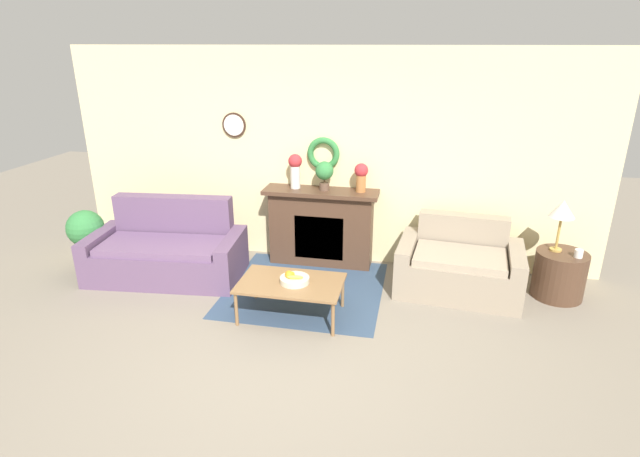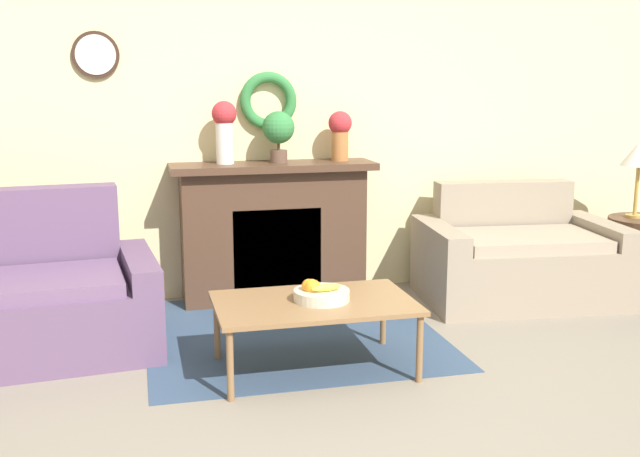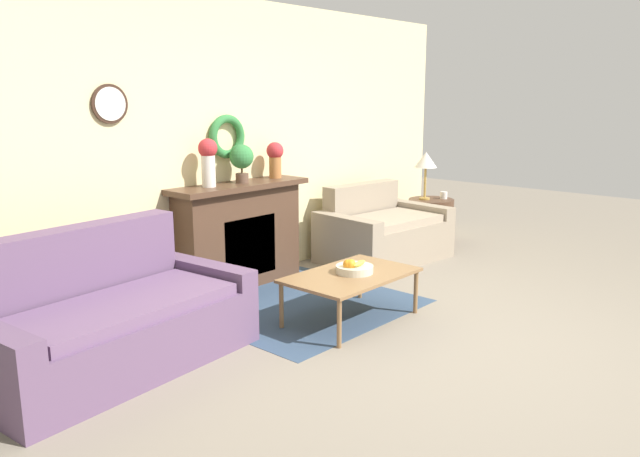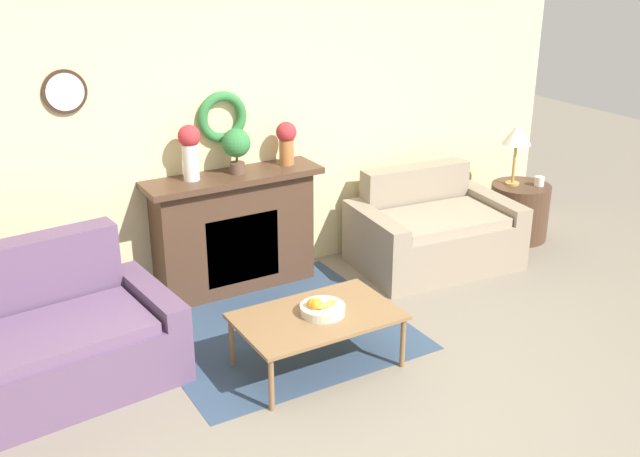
{
  "view_description": "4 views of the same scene",
  "coord_description": "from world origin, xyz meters",
  "px_view_note": "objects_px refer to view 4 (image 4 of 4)",
  "views": [
    {
      "loc": [
        1.15,
        -3.51,
        2.74
      ],
      "look_at": [
        0.11,
        1.56,
        0.79
      ],
      "focal_mm": 28.0,
      "sensor_mm": 36.0,
      "label": 1
    },
    {
      "loc": [
        -0.99,
        -2.82,
        1.58
      ],
      "look_at": [
        0.07,
        1.45,
        0.7
      ],
      "focal_mm": 42.0,
      "sensor_mm": 36.0,
      "label": 2
    },
    {
      "loc": [
        -3.85,
        -2.06,
        1.81
      ],
      "look_at": [
        -0.1,
        1.3,
        0.73
      ],
      "focal_mm": 35.0,
      "sensor_mm": 36.0,
      "label": 3
    },
    {
      "loc": [
        -2.3,
        -2.86,
        2.78
      ],
      "look_at": [
        0.1,
        1.25,
        0.89
      ],
      "focal_mm": 42.0,
      "sensor_mm": 36.0,
      "label": 4
    }
  ],
  "objects_px": {
    "fireplace": "(234,231)",
    "potted_plant_on_mantel": "(236,145)",
    "side_table_by_loveseat": "(519,211)",
    "vase_on_mantel_right": "(286,140)",
    "mug": "(539,181)",
    "vase_on_mantel_left": "(190,148)",
    "couch_left": "(27,350)",
    "table_lamp": "(517,136)",
    "fruit_bowl": "(321,308)",
    "coffee_table": "(317,319)",
    "loveseat_right": "(432,232)"
  },
  "relations": [
    {
      "from": "coffee_table",
      "to": "side_table_by_loveseat",
      "type": "height_order",
      "value": "side_table_by_loveseat"
    },
    {
      "from": "couch_left",
      "to": "side_table_by_loveseat",
      "type": "bearing_deg",
      "value": -0.91
    },
    {
      "from": "coffee_table",
      "to": "vase_on_mantel_left",
      "type": "relative_size",
      "value": 2.49
    },
    {
      "from": "couch_left",
      "to": "coffee_table",
      "type": "bearing_deg",
      "value": -26.31
    },
    {
      "from": "couch_left",
      "to": "potted_plant_on_mantel",
      "type": "bearing_deg",
      "value": 16.3
    },
    {
      "from": "side_table_by_loveseat",
      "to": "vase_on_mantel_right",
      "type": "bearing_deg",
      "value": 170.77
    },
    {
      "from": "fireplace",
      "to": "table_lamp",
      "type": "bearing_deg",
      "value": -6.56
    },
    {
      "from": "coffee_table",
      "to": "vase_on_mantel_left",
      "type": "xyz_separation_m",
      "value": [
        -0.3,
        1.41,
        0.89
      ]
    },
    {
      "from": "side_table_by_loveseat",
      "to": "table_lamp",
      "type": "distance_m",
      "value": 0.75
    },
    {
      "from": "side_table_by_loveseat",
      "to": "vase_on_mantel_right",
      "type": "relative_size",
      "value": 1.57
    },
    {
      "from": "table_lamp",
      "to": "mug",
      "type": "height_order",
      "value": "table_lamp"
    },
    {
      "from": "side_table_by_loveseat",
      "to": "vase_on_mantel_left",
      "type": "distance_m",
      "value": 3.33
    },
    {
      "from": "vase_on_mantel_left",
      "to": "vase_on_mantel_right",
      "type": "bearing_deg",
      "value": 0.0
    },
    {
      "from": "couch_left",
      "to": "coffee_table",
      "type": "relative_size",
      "value": 1.77
    },
    {
      "from": "mug",
      "to": "vase_on_mantel_right",
      "type": "distance_m",
      "value": 2.57
    },
    {
      "from": "table_lamp",
      "to": "potted_plant_on_mantel",
      "type": "relative_size",
      "value": 1.62
    },
    {
      "from": "table_lamp",
      "to": "vase_on_mantel_right",
      "type": "xyz_separation_m",
      "value": [
        -2.26,
        0.32,
        0.19
      ]
    },
    {
      "from": "potted_plant_on_mantel",
      "to": "table_lamp",
      "type": "bearing_deg",
      "value": -6.35
    },
    {
      "from": "fireplace",
      "to": "potted_plant_on_mantel",
      "type": "distance_m",
      "value": 0.72
    },
    {
      "from": "fireplace",
      "to": "side_table_by_loveseat",
      "type": "bearing_deg",
      "value": -7.52
    },
    {
      "from": "vase_on_mantel_right",
      "to": "table_lamp",
      "type": "bearing_deg",
      "value": -8.12
    },
    {
      "from": "fruit_bowl",
      "to": "vase_on_mantel_right",
      "type": "relative_size",
      "value": 0.86
    },
    {
      "from": "fruit_bowl",
      "to": "loveseat_right",
      "type": "bearing_deg",
      "value": 29.57
    },
    {
      "from": "fireplace",
      "to": "vase_on_mantel_right",
      "type": "xyz_separation_m",
      "value": [
        0.5,
        0.01,
        0.7
      ]
    },
    {
      "from": "coffee_table",
      "to": "table_lamp",
      "type": "height_order",
      "value": "table_lamp"
    },
    {
      "from": "fruit_bowl",
      "to": "potted_plant_on_mantel",
      "type": "xyz_separation_m",
      "value": [
        0.05,
        1.39,
        0.79
      ]
    },
    {
      "from": "fruit_bowl",
      "to": "mug",
      "type": "xyz_separation_m",
      "value": [
        2.95,
        0.94,
        0.14
      ]
    },
    {
      "from": "vase_on_mantel_left",
      "to": "fireplace",
      "type": "bearing_deg",
      "value": -0.97
    },
    {
      "from": "fireplace",
      "to": "mug",
      "type": "relative_size",
      "value": 16.09
    },
    {
      "from": "table_lamp",
      "to": "vase_on_mantel_right",
      "type": "distance_m",
      "value": 2.29
    },
    {
      "from": "vase_on_mantel_left",
      "to": "potted_plant_on_mantel",
      "type": "relative_size",
      "value": 1.2
    },
    {
      "from": "couch_left",
      "to": "side_table_by_loveseat",
      "type": "distance_m",
      "value": 4.62
    },
    {
      "from": "fruit_bowl",
      "to": "vase_on_mantel_left",
      "type": "relative_size",
      "value": 0.71
    },
    {
      "from": "couch_left",
      "to": "vase_on_mantel_left",
      "type": "distance_m",
      "value": 1.88
    },
    {
      "from": "mug",
      "to": "vase_on_mantel_left",
      "type": "height_order",
      "value": "vase_on_mantel_left"
    },
    {
      "from": "mug",
      "to": "coffee_table",
      "type": "bearing_deg",
      "value": -162.58
    },
    {
      "from": "mug",
      "to": "vase_on_mantel_right",
      "type": "height_order",
      "value": "vase_on_mantel_right"
    },
    {
      "from": "loveseat_right",
      "to": "fruit_bowl",
      "type": "relative_size",
      "value": 4.78
    },
    {
      "from": "couch_left",
      "to": "coffee_table",
      "type": "height_order",
      "value": "couch_left"
    },
    {
      "from": "mug",
      "to": "fruit_bowl",
      "type": "bearing_deg",
      "value": -162.39
    },
    {
      "from": "loveseat_right",
      "to": "vase_on_mantel_left",
      "type": "relative_size",
      "value": 3.37
    },
    {
      "from": "vase_on_mantel_right",
      "to": "vase_on_mantel_left",
      "type": "bearing_deg",
      "value": 180.0
    },
    {
      "from": "couch_left",
      "to": "vase_on_mantel_left",
      "type": "height_order",
      "value": "vase_on_mantel_left"
    },
    {
      "from": "fireplace",
      "to": "coffee_table",
      "type": "bearing_deg",
      "value": -91.47
    },
    {
      "from": "coffee_table",
      "to": "fruit_bowl",
      "type": "xyz_separation_m",
      "value": [
        0.03,
        -0.0,
        0.07
      ]
    },
    {
      "from": "coffee_table",
      "to": "mug",
      "type": "height_order",
      "value": "mug"
    },
    {
      "from": "fireplace",
      "to": "potted_plant_on_mantel",
      "type": "relative_size",
      "value": 4.0
    },
    {
      "from": "fruit_bowl",
      "to": "vase_on_mantel_left",
      "type": "xyz_separation_m",
      "value": [
        -0.33,
        1.41,
        0.81
      ]
    },
    {
      "from": "vase_on_mantel_left",
      "to": "side_table_by_loveseat",
      "type": "bearing_deg",
      "value": -6.83
    },
    {
      "from": "coffee_table",
      "to": "vase_on_mantel_left",
      "type": "distance_m",
      "value": 1.69
    }
  ]
}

